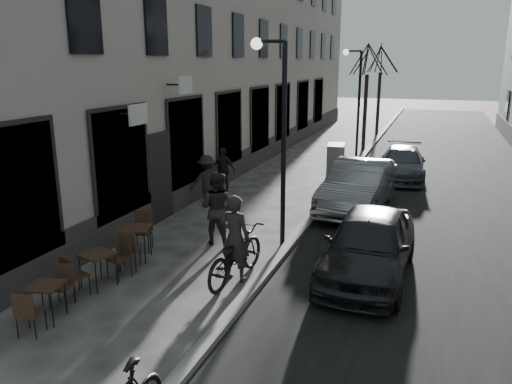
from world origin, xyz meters
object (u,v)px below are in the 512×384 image
Objects in this scene: bistro_set_c at (136,240)px; bistro_set_b at (98,266)px; tree_near at (368,59)px; car_mid at (358,186)px; streetlamp_far at (356,93)px; tree_far at (381,59)px; bistro_set_a at (46,298)px; streetlamp_near at (277,121)px; pedestrian_mid at (207,181)px; bicycle at (235,254)px; car_near at (369,244)px; car_far at (402,163)px; pedestrian_far at (223,170)px; utility_cabinet at (335,166)px; pedestrian_near at (217,208)px.

bistro_set_b is at bearing -104.54° from bistro_set_c.
tree_near reaches higher than car_mid.
streetlamp_far is 0.89× the size of tree_far.
bistro_set_a is at bearing -106.25° from bistro_set_c.
streetlamp_far is 3.03× the size of bistro_set_c.
pedestrian_mid is (-3.15, 2.58, -2.32)m from streetlamp_near.
bicycle is (-0.17, -14.33, -2.58)m from streetlamp_far.
streetlamp_near is 6.38m from bistro_set_a.
car_near is 1.01× the size of car_far.
bistro_set_c is 5.35m from car_near.
pedestrian_far is at bearing -57.36° from bicycle.
bicycle is 0.52× the size of car_far.
car_mid is (1.21, -2.51, -0.05)m from utility_cabinet.
pedestrian_far is (-0.71, 9.60, 0.37)m from bistro_set_a.
pedestrian_far is at bearing 127.20° from streetlamp_near.
pedestrian_mid is (-1.70, 3.01, -0.11)m from pedestrian_near.
streetlamp_near is 6.14m from pedestrian_far.
bistro_set_c is at bearing -101.24° from streetlamp_far.
pedestrian_near reaches higher than pedestrian_far.
car_near is (2.20, -7.50, -0.09)m from utility_cabinet.
bistro_set_c is 6.63m from pedestrian_far.
car_far is at bearing 74.28° from streetlamp_near.
pedestrian_far is (-0.63, 6.59, 0.30)m from bistro_set_c.
pedestrian_far reaches higher than car_mid.
pedestrian_far is 0.37× the size of car_far.
tree_far is 3.48× the size of utility_cabinet.
bistro_set_c is at bearing -118.08° from utility_cabinet.
bistro_set_a is at bearing -113.78° from car_far.
tree_far is at bearing 82.77° from utility_cabinet.
pedestrian_far is at bearing 110.15° from bistro_set_b.
streetlamp_near is at bearing -106.89° from car_mid.
utility_cabinet is at bearing -85.73° from bicycle.
pedestrian_mid reaches higher than bistro_set_b.
bistro_set_b is at bearing -126.88° from streetlamp_near.
car_mid is (4.63, 1.23, -0.07)m from pedestrian_mid.
bicycle is at bearing -90.80° from tree_near.
car_mid reaches higher than car_far.
bistro_set_a is 3.75m from bicycle.
pedestrian_near is 5.16m from car_mid.
tree_far is at bearing 98.65° from bistro_set_b.
utility_cabinet is at bearing 52.14° from bistro_set_c.
pedestrian_far is at bearing -161.97° from utility_cabinet.
car_far is (0.99, 4.97, -0.15)m from car_mid.
car_near is at bearing 40.27° from bistro_set_b.
car_far reaches higher than bistro_set_a.
pedestrian_far is 4.96m from car_mid.
tree_far is (0.07, 9.00, 1.50)m from streetlamp_far.
pedestrian_near is at bearing -112.26° from utility_cabinet.
tree_near is at bearing 89.72° from streetlamp_near.
car_near reaches higher than bistro_set_a.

